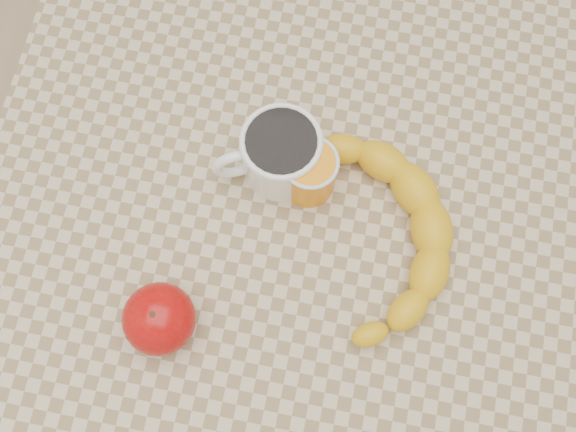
% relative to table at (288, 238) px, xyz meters
% --- Properties ---
extents(ground, '(3.00, 3.00, 0.00)m').
position_rel_table_xyz_m(ground, '(0.00, 0.00, -0.66)').
color(ground, tan).
rests_on(ground, ground).
extents(table, '(0.80, 0.80, 0.75)m').
position_rel_table_xyz_m(table, '(0.00, 0.00, 0.00)').
color(table, tan).
rests_on(table, ground).
extents(coffee_mug, '(0.15, 0.13, 0.08)m').
position_rel_table_xyz_m(coffee_mug, '(-0.02, 0.07, 0.13)').
color(coffee_mug, white).
rests_on(coffee_mug, table).
extents(orange_juice_glass, '(0.07, 0.07, 0.08)m').
position_rel_table_xyz_m(orange_juice_glass, '(0.02, 0.05, 0.13)').
color(orange_juice_glass, orange).
rests_on(orange_juice_glass, table).
extents(apple, '(0.10, 0.10, 0.08)m').
position_rel_table_xyz_m(apple, '(-0.12, -0.15, 0.12)').
color(apple, '#950409').
rests_on(apple, table).
extents(banana, '(0.43, 0.46, 0.05)m').
position_rel_table_xyz_m(banana, '(0.11, -0.00, 0.11)').
color(banana, yellow).
rests_on(banana, table).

